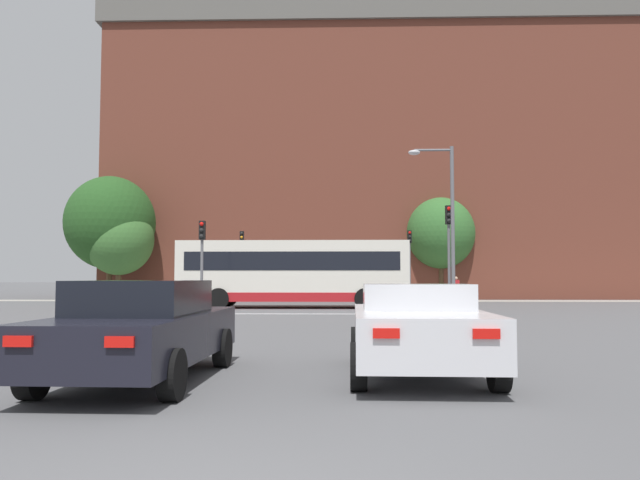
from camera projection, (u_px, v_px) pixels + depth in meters
name	position (u px, v px, depth m)	size (l,w,h in m)	color
stop_line_strip	(320.00, 314.00, 25.70)	(7.81, 0.30, 0.01)	silver
far_pavement	(326.00, 301.00, 40.37)	(68.68, 2.50, 0.01)	#A09B91
brick_civic_building	(375.00, 159.00, 50.62)	(40.89, 14.84, 28.93)	brown
car_saloon_left	(142.00, 329.00, 9.04)	(2.04, 4.77, 1.45)	black
car_roadster_right	(418.00, 329.00, 9.50)	(2.12, 4.29, 1.40)	silver
bus_crossing_lead	(293.00, 272.00, 31.00)	(11.28, 2.76, 3.30)	silver
traffic_light_near_left	(202.00, 251.00, 26.38)	(0.26, 0.31, 3.91)	slate
traffic_light_far_right	(410.00, 254.00, 40.04)	(0.26, 0.31, 4.54)	slate
traffic_light_near_right	(449.00, 241.00, 26.37)	(0.26, 0.31, 4.56)	slate
traffic_light_far_left	(242.00, 254.00, 40.03)	(0.26, 0.31, 4.49)	slate
street_lamp_junction	(445.00, 211.00, 26.17)	(1.91, 0.36, 7.04)	slate
pedestrian_waiting	(456.00, 287.00, 40.80)	(0.45, 0.35, 1.57)	brown
tree_by_building	(110.00, 223.00, 41.56)	(5.91, 5.91, 8.27)	#4C3823
tree_kerbside	(441.00, 233.00, 43.06)	(4.70, 4.70, 7.05)	#4C3823
tree_distant	(119.00, 239.00, 40.97)	(4.50, 4.50, 6.39)	#4C3823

